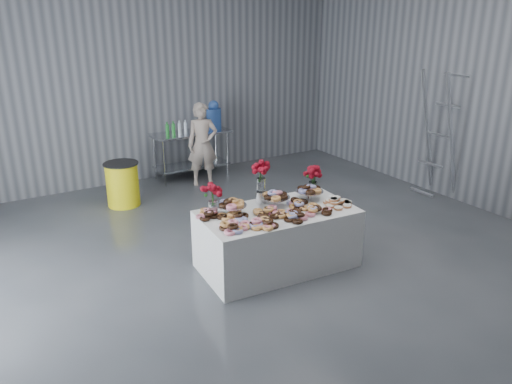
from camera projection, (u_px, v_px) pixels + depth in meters
ground at (284, 275)px, 6.13m from camera, size 9.00×9.00×0.00m
room_walls at (264, 54)px, 5.15m from camera, size 8.04×9.04×4.02m
display_table at (277, 239)px, 6.22m from camera, size 1.97×1.14×0.75m
prep_table at (191, 146)px, 9.52m from camera, size 1.50×0.60×0.90m
donut_mounds at (280, 209)px, 6.04m from camera, size 1.86×0.93×0.09m
cake_stand_left at (232, 204)px, 5.94m from camera, size 0.36×0.36×0.17m
cake_stand_mid at (276, 196)px, 6.19m from camera, size 0.36×0.36×0.17m
cake_stand_right at (309, 190)px, 6.41m from camera, size 0.36×0.36×0.17m
danish_pile at (336, 201)px, 6.27m from camera, size 0.48×0.48×0.11m
bouquet_left at (212, 192)px, 5.88m from camera, size 0.26×0.26×0.42m
bouquet_right at (313, 173)px, 6.54m from camera, size 0.26×0.26×0.42m
bouquet_center at (261, 174)px, 6.24m from camera, size 0.26×0.26×0.57m
water_jug at (214, 116)px, 9.58m from camera, size 0.28×0.28×0.55m
drink_bottles at (176, 128)px, 9.14m from camera, size 0.54×0.08×0.27m
person at (203, 144)px, 9.10m from camera, size 0.63×0.51×1.52m
trash_barrel at (123, 184)px, 8.22m from camera, size 0.57×0.57×0.73m
stepladder at (439, 135)px, 8.33m from camera, size 0.81×0.55×2.19m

